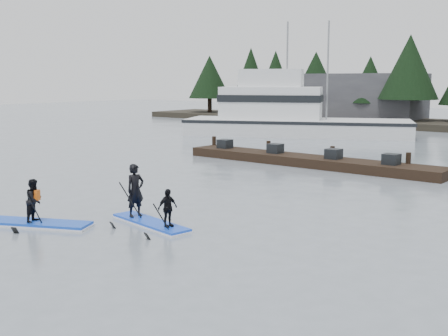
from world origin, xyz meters
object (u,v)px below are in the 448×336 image
Objects in this scene: fishing_boat_large at (290,126)px; paddleboard_solo at (35,211)px; paddleboard_duo at (147,204)px; floating_dock at (307,161)px.

fishing_boat_large is 30.20m from paddleboard_solo.
paddleboard_solo is 3.39m from paddleboard_duo.
fishing_boat_large is 5.19× the size of paddleboard_solo.
paddleboard_solo is (-0.73, -15.71, 0.22)m from floating_dock.
paddleboard_solo is 1.07× the size of paddleboard_duo.
paddleboard_duo is (10.71, -26.89, -0.13)m from fishing_boat_large.
floating_dock is at bearing -80.23° from fishing_boat_large.
fishing_boat_large is 1.26× the size of floating_dock.
fishing_boat_large is at bearing 81.57° from paddleboard_solo.
floating_dock is (8.87, -13.37, -0.51)m from fishing_boat_large.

